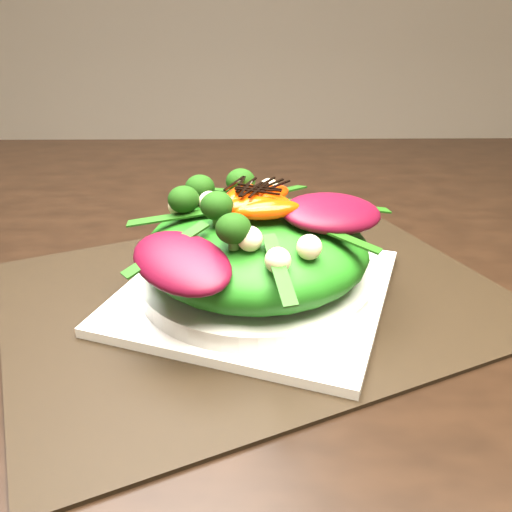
{
  "coord_description": "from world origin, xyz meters",
  "views": [
    {
      "loc": [
        0.08,
        -0.6,
        1.01
      ],
      "look_at": [
        0.09,
        -0.15,
        0.79
      ],
      "focal_mm": 38.0,
      "sensor_mm": 36.0,
      "label": 1
    }
  ],
  "objects_px": {
    "lettuce_mound": "(256,248)",
    "placemat": "(256,295)",
    "salad_bowl": "(256,278)",
    "orange_segment": "(256,201)",
    "plate_base": "(256,290)",
    "dining_table": "(180,248)"
  },
  "relations": [
    {
      "from": "lettuce_mound",
      "to": "placemat",
      "type": "bearing_deg",
      "value": 180.0
    },
    {
      "from": "salad_bowl",
      "to": "lettuce_mound",
      "type": "relative_size",
      "value": 1.06
    },
    {
      "from": "placemat",
      "to": "lettuce_mound",
      "type": "bearing_deg",
      "value": 0.0
    },
    {
      "from": "orange_segment",
      "to": "salad_bowl",
      "type": "bearing_deg",
      "value": -90.52
    },
    {
      "from": "placemat",
      "to": "salad_bowl",
      "type": "xyz_separation_m",
      "value": [
        0.0,
        0.0,
        0.02
      ]
    },
    {
      "from": "salad_bowl",
      "to": "plate_base",
      "type": "bearing_deg",
      "value": 180.0
    },
    {
      "from": "plate_base",
      "to": "orange_segment",
      "type": "distance_m",
      "value": 0.09
    },
    {
      "from": "dining_table",
      "to": "salad_bowl",
      "type": "relative_size",
      "value": 7.41
    },
    {
      "from": "dining_table",
      "to": "lettuce_mound",
      "type": "bearing_deg",
      "value": -59.43
    },
    {
      "from": "salad_bowl",
      "to": "dining_table",
      "type": "bearing_deg",
      "value": 120.57
    },
    {
      "from": "placemat",
      "to": "lettuce_mound",
      "type": "height_order",
      "value": "lettuce_mound"
    },
    {
      "from": "lettuce_mound",
      "to": "orange_segment",
      "type": "xyz_separation_m",
      "value": [
        0.0,
        0.01,
        0.04
      ]
    },
    {
      "from": "salad_bowl",
      "to": "orange_segment",
      "type": "bearing_deg",
      "value": 89.48
    },
    {
      "from": "salad_bowl",
      "to": "orange_segment",
      "type": "xyz_separation_m",
      "value": [
        0.0,
        0.01,
        0.07
      ]
    },
    {
      "from": "dining_table",
      "to": "placemat",
      "type": "bearing_deg",
      "value": -59.43
    },
    {
      "from": "dining_table",
      "to": "orange_segment",
      "type": "distance_m",
      "value": 0.2
    },
    {
      "from": "orange_segment",
      "to": "plate_base",
      "type": "bearing_deg",
      "value": -90.52
    },
    {
      "from": "placemat",
      "to": "dining_table",
      "type": "bearing_deg",
      "value": 120.57
    },
    {
      "from": "orange_segment",
      "to": "lettuce_mound",
      "type": "bearing_deg",
      "value": -90.52
    },
    {
      "from": "dining_table",
      "to": "placemat",
      "type": "height_order",
      "value": "dining_table"
    },
    {
      "from": "salad_bowl",
      "to": "orange_segment",
      "type": "distance_m",
      "value": 0.07
    },
    {
      "from": "placemat",
      "to": "salad_bowl",
      "type": "distance_m",
      "value": 0.02
    }
  ]
}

